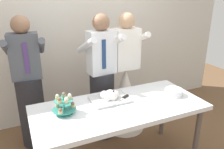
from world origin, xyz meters
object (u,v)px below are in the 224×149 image
at_px(person_bride, 125,91).
at_px(person_guest, 29,91).
at_px(plate_stack, 174,92).
at_px(person_groom, 102,85).
at_px(main_cake_tray, 110,97).
at_px(dessert_table, 119,112).
at_px(cupcake_stand, 64,105).

distance_m(person_bride, person_guest, 1.27).
xyz_separation_m(plate_stack, person_groom, (-0.62, 0.67, -0.07)).
height_order(person_groom, person_bride, same).
distance_m(plate_stack, person_bride, 0.79).
bearing_deg(main_cake_tray, person_bride, 48.82).
bearing_deg(dessert_table, plate_stack, -2.07).
xyz_separation_m(plate_stack, person_guest, (-1.51, 0.87, -0.07)).
height_order(dessert_table, plate_stack, plate_stack).
bearing_deg(cupcake_stand, person_guest, 108.90).
bearing_deg(dessert_table, person_groom, 84.85).
distance_m(cupcake_stand, plate_stack, 1.25).
bearing_deg(plate_stack, main_cake_tray, 165.89).
bearing_deg(person_groom, cupcake_stand, -137.57).
bearing_deg(plate_stack, person_groom, 132.93).
bearing_deg(main_cake_tray, cupcake_stand, -171.44).
bearing_deg(person_bride, plate_stack, -69.60).
distance_m(main_cake_tray, person_groom, 0.50).
bearing_deg(person_bride, cupcake_stand, -148.50).
bearing_deg(person_groom, main_cake_tray, -101.15).
height_order(dessert_table, main_cake_tray, main_cake_tray).
distance_m(plate_stack, person_groom, 0.92).
bearing_deg(person_guest, plate_stack, -29.91).
relative_size(cupcake_stand, person_groom, 0.14).
bearing_deg(dessert_table, main_cake_tray, 103.73).
relative_size(plate_stack, person_guest, 0.12).
distance_m(main_cake_tray, person_bride, 0.73).
relative_size(main_cake_tray, person_bride, 0.25).
height_order(dessert_table, cupcake_stand, cupcake_stand).
height_order(main_cake_tray, plate_stack, main_cake_tray).
bearing_deg(person_bride, person_groom, -174.62).
distance_m(dessert_table, cupcake_stand, 0.59).
bearing_deg(person_groom, person_guest, 167.44).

